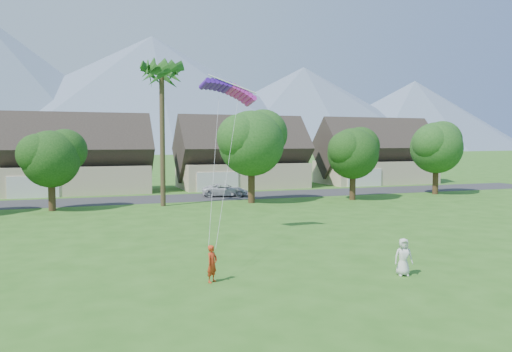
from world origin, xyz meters
name	(u,v)px	position (x,y,z in m)	size (l,w,h in m)	color
ground	(352,303)	(0.00, 0.00, 0.00)	(500.00, 500.00, 0.00)	#2D6019
street	(175,198)	(0.00, 34.00, 0.01)	(90.00, 7.00, 0.01)	#2D2D30
kite_flyer	(212,264)	(-3.97, 4.13, 0.75)	(0.55, 0.36, 1.50)	red
watcher	(403,257)	(3.87, 2.38, 0.79)	(0.77, 0.50, 1.58)	silver
parked_car	(225,190)	(5.22, 34.00, 0.65)	(2.16, 4.69, 1.30)	silver
mountain_ridge	(115,97)	(10.40, 260.00, 29.07)	(540.00, 240.00, 70.00)	slate
houses_row	(164,160)	(0.49, 42.99, 3.44)	(72.75, 8.19, 8.86)	beige
tree_row	(174,150)	(-1.14, 27.92, 4.89)	(62.27, 6.67, 8.45)	#47301C
fan_palm	(161,69)	(-2.00, 28.50, 11.80)	(3.00, 3.00, 13.80)	#4C3D26
parafoil_kite	(229,88)	(-0.50, 13.34, 8.75)	(3.34, 1.13, 0.50)	#5218B6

